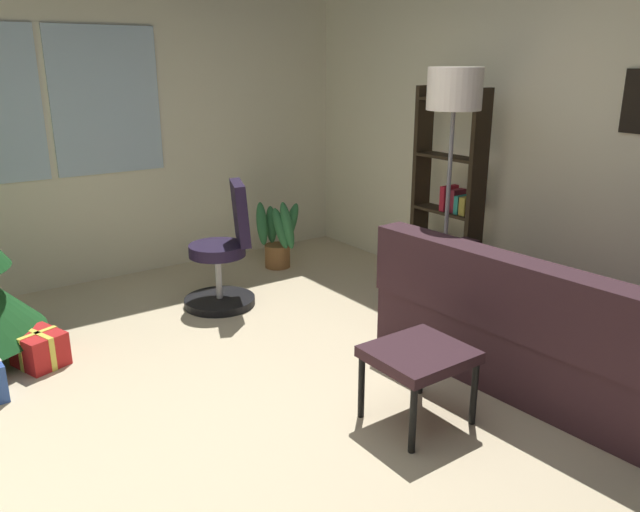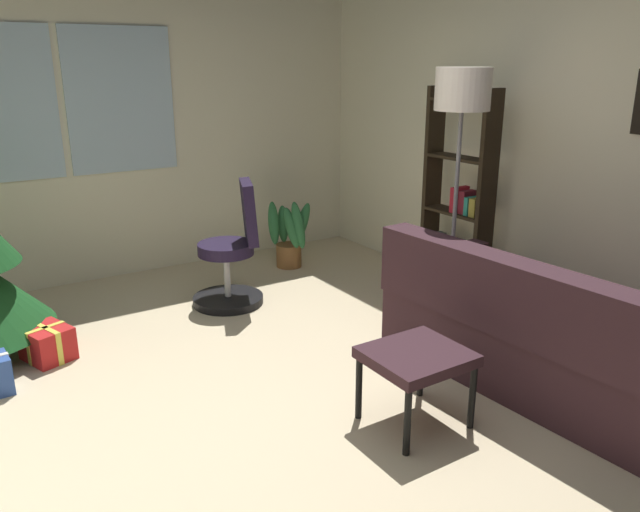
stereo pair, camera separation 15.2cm
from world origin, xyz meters
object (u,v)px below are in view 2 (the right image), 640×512
footstool (416,361)px  office_chair (233,257)px  potted_plant (289,237)px  couch (576,338)px  gift_box_red (47,343)px  floor_lamp (462,108)px  bookshelf (458,207)px

footstool → office_chair: size_ratio=0.51×
potted_plant → couch: bearing=-83.2°
potted_plant → gift_box_red: bearing=-160.9°
couch → footstool: 1.13m
gift_box_red → office_chair: (1.45, 0.24, 0.27)m
footstool → gift_box_red: 2.41m
couch → floor_lamp: size_ratio=1.09×
gift_box_red → bookshelf: size_ratio=0.22×
couch → gift_box_red: (-2.62, 2.04, -0.17)m
couch → office_chair: office_chair is taller
bookshelf → floor_lamp: floor_lamp is taller
bookshelf → floor_lamp: bearing=-137.3°
footstool → bookshelf: size_ratio=0.30×
potted_plant → office_chair: bearing=-146.4°
couch → gift_box_red: size_ratio=5.42×
couch → bookshelf: (0.45, 1.48, 0.46)m
couch → potted_plant: size_ratio=3.04×
office_chair → potted_plant: office_chair is taller
bookshelf → potted_plant: 1.62m
gift_box_red → floor_lamp: size_ratio=0.20×
office_chair → footstool: bearing=-88.5°
footstool → bookshelf: 2.08m
floor_lamp → gift_box_red: bearing=159.2°
floor_lamp → potted_plant: bearing=100.1°
office_chair → floor_lamp: (1.15, -1.23, 1.18)m
footstool → potted_plant: potted_plant is taller
footstool → gift_box_red: size_ratio=1.37×
gift_box_red → potted_plant: size_ratio=0.56×
footstool → floor_lamp: 1.84m
office_chair → bookshelf: bearing=-26.1°
gift_box_red → bookshelf: bookshelf is taller
couch → bookshelf: 1.62m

